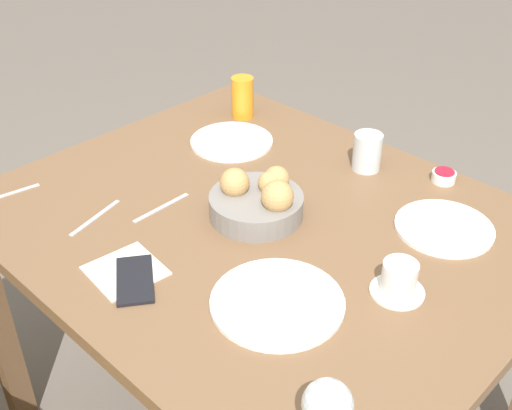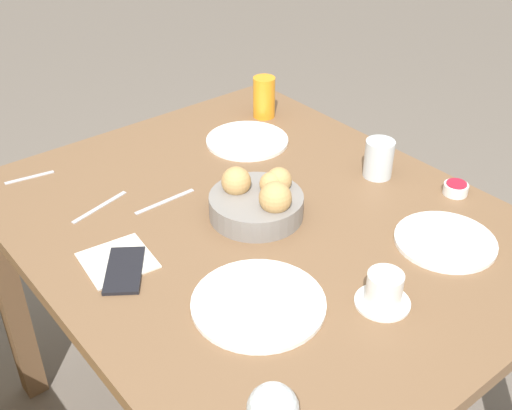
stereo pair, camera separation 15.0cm
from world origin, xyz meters
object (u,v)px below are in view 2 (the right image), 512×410
(bread_basket, at_px, (258,200))
(napkin, at_px, (118,260))
(knife_silver, at_px, (100,207))
(spoon_coffee, at_px, (30,178))
(fork_silver, at_px, (165,202))
(water_tumbler, at_px, (379,159))
(coffee_cup, at_px, (383,291))
(plate_near_left, at_px, (445,241))
(cell_phone, at_px, (124,270))
(plate_near_right, at_px, (247,140))
(juice_glass, at_px, (264,97))
(jam_bowl_berry, at_px, (456,188))
(plate_far_center, at_px, (258,303))

(bread_basket, relative_size, napkin, 1.42)
(knife_silver, bearing_deg, spoon_coffee, 17.81)
(fork_silver, bearing_deg, knife_silver, 59.90)
(water_tumbler, distance_m, coffee_cup, 0.50)
(plate_near_left, distance_m, knife_silver, 0.81)
(bread_basket, relative_size, cell_phone, 1.34)
(spoon_coffee, xyz_separation_m, napkin, (-0.45, -0.01, 0.00))
(plate_near_right, bearing_deg, napkin, 114.52)
(napkin, bearing_deg, coffee_cup, -142.96)
(coffee_cup, distance_m, fork_silver, 0.60)
(plate_near_left, xyz_separation_m, napkin, (0.40, 0.60, -0.00))
(juice_glass, distance_m, cell_phone, 0.81)
(bread_basket, bearing_deg, knife_silver, 46.10)
(plate_near_right, bearing_deg, bread_basket, 145.78)
(juice_glass, bearing_deg, jam_bowl_berry, -172.18)
(coffee_cup, height_order, spoon_coffee, coffee_cup)
(bread_basket, height_order, water_tumbler, bread_basket)
(jam_bowl_berry, bearing_deg, water_tumbler, 24.97)
(coffee_cup, bearing_deg, plate_far_center, 51.68)
(bread_basket, distance_m, fork_silver, 0.24)
(plate_far_center, distance_m, cell_phone, 0.30)
(juice_glass, relative_size, jam_bowl_berry, 2.05)
(juice_glass, bearing_deg, coffee_cup, 155.67)
(plate_near_right, xyz_separation_m, juice_glass, (0.10, -0.15, 0.06))
(plate_near_left, xyz_separation_m, fork_silver, (0.53, 0.40, -0.00))
(napkin, bearing_deg, plate_far_center, -153.56)
(plate_near_right, relative_size, fork_silver, 1.40)
(bread_basket, height_order, napkin, bread_basket)
(coffee_cup, xyz_separation_m, jam_bowl_berry, (0.16, -0.45, -0.02))
(plate_far_center, height_order, fork_silver, plate_far_center)
(fork_silver, height_order, napkin, napkin)
(water_tumbler, height_order, coffee_cup, water_tumbler)
(coffee_cup, distance_m, jam_bowl_berry, 0.48)
(juice_glass, bearing_deg, plate_far_center, 139.73)
(plate_far_center, distance_m, jam_bowl_berry, 0.64)
(fork_silver, bearing_deg, plate_far_center, 172.62)
(plate_far_center, distance_m, spoon_coffee, 0.76)
(water_tumbler, distance_m, knife_silver, 0.71)
(plate_near_left, height_order, juice_glass, juice_glass)
(jam_bowl_berry, relative_size, spoon_coffee, 0.49)
(plate_near_left, bearing_deg, knife_silver, 40.94)
(coffee_cup, bearing_deg, water_tumbler, -46.95)
(coffee_cup, distance_m, spoon_coffee, 0.96)
(bread_basket, height_order, fork_silver, bread_basket)
(water_tumbler, bearing_deg, bread_basket, 81.79)
(plate_near_right, bearing_deg, plate_near_left, -175.93)
(plate_near_right, xyz_separation_m, jam_bowl_berry, (-0.54, -0.23, 0.01))
(bread_basket, bearing_deg, plate_far_center, 140.91)
(juice_glass, xyz_separation_m, cell_phone, (-0.39, 0.70, -0.06))
(plate_far_center, bearing_deg, water_tumbler, -70.95)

